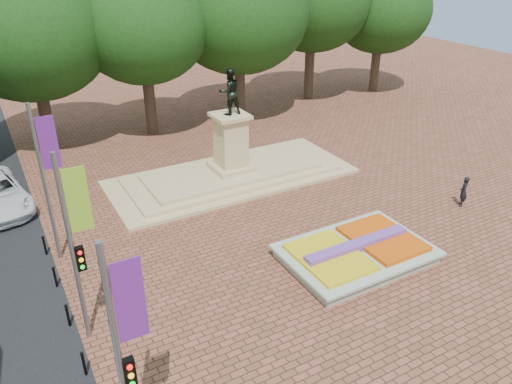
{
  "coord_description": "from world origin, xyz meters",
  "views": [
    {
      "loc": [
        -11.6,
        -15.57,
        12.56
      ],
      "look_at": [
        -1.72,
        2.03,
        2.2
      ],
      "focal_mm": 35.0,
      "sensor_mm": 36.0,
      "label": 1
    }
  ],
  "objects": [
    {
      "name": "tree_row_back",
      "position": [
        2.33,
        18.0,
        6.67
      ],
      "size": [
        44.8,
        8.8,
        10.43
      ],
      "color": "#33251C",
      "rests_on": "ground"
    },
    {
      "name": "ground",
      "position": [
        0.0,
        0.0,
        0.0
      ],
      "size": [
        90.0,
        90.0,
        0.0
      ],
      "primitive_type": "plane",
      "color": "brown",
      "rests_on": "ground"
    },
    {
      "name": "bollard_row",
      "position": [
        -10.7,
        -1.5,
        0.53
      ],
      "size": [
        0.12,
        13.12,
        0.98
      ],
      "color": "black",
      "rests_on": "ground"
    },
    {
      "name": "pedestrian",
      "position": [
        9.0,
        -0.83,
        0.82
      ],
      "size": [
        0.71,
        0.69,
        1.64
      ],
      "primitive_type": "imported",
      "rotation": [
        0.0,
        0.0,
        3.86
      ],
      "color": "black",
      "rests_on": "ground"
    },
    {
      "name": "banner_poles",
      "position": [
        -10.08,
        -1.31,
        3.88
      ],
      "size": [
        0.88,
        11.17,
        7.0
      ],
      "color": "slate",
      "rests_on": "ground"
    },
    {
      "name": "monument",
      "position": [
        0.0,
        8.0,
        0.88
      ],
      "size": [
        14.0,
        6.0,
        6.4
      ],
      "color": "tan",
      "rests_on": "ground"
    },
    {
      "name": "flower_bed",
      "position": [
        1.03,
        -2.0,
        0.38
      ],
      "size": [
        6.3,
        4.3,
        0.91
      ],
      "color": "gray",
      "rests_on": "ground"
    }
  ]
}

